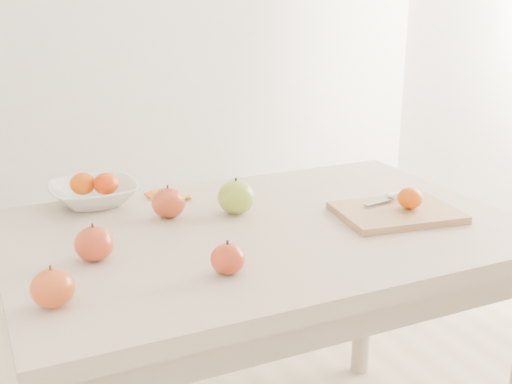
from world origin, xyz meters
name	(u,v)px	position (x,y,z in m)	size (l,w,h in m)	color
table	(265,264)	(0.00, 0.00, 0.65)	(1.20, 0.80, 0.75)	beige
cutting_board	(397,213)	(0.33, -0.08, 0.76)	(0.29, 0.21, 0.02)	tan
board_tangerine	(410,198)	(0.36, -0.09, 0.80)	(0.06, 0.06, 0.05)	#E54F08
fruit_bowl	(94,194)	(-0.33, 0.34, 0.78)	(0.23, 0.23, 0.06)	white
bowl_tangerine_near	(83,184)	(-0.36, 0.35, 0.81)	(0.07, 0.07, 0.06)	#D24307
bowl_tangerine_far	(106,184)	(-0.30, 0.32, 0.81)	(0.07, 0.07, 0.06)	#C93607
orange_peel_a	(158,196)	(-0.17, 0.32, 0.75)	(0.06, 0.04, 0.00)	#C8550E
orange_peel_b	(183,198)	(-0.11, 0.28, 0.75)	(0.04, 0.04, 0.00)	orange
paring_knife	(395,196)	(0.37, -0.01, 0.78)	(0.17, 0.06, 0.01)	white
apple_green	(236,197)	(-0.03, 0.11, 0.79)	(0.09, 0.09, 0.08)	olive
apple_red_c	(228,259)	(-0.18, -0.21, 0.78)	(0.07, 0.07, 0.06)	maroon
apple_red_b	(94,244)	(-0.41, -0.03, 0.79)	(0.08, 0.08, 0.07)	maroon
apple_red_d	(53,288)	(-0.52, -0.21, 0.79)	(0.08, 0.08, 0.07)	#A71E1A
apple_red_a	(168,203)	(-0.19, 0.15, 0.79)	(0.08, 0.08, 0.08)	maroon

